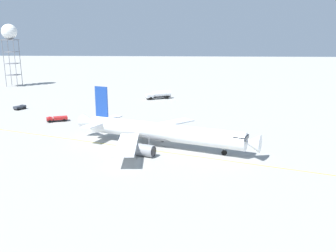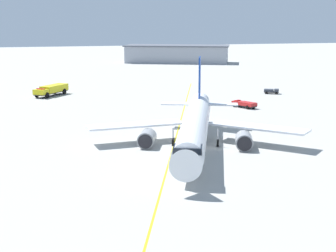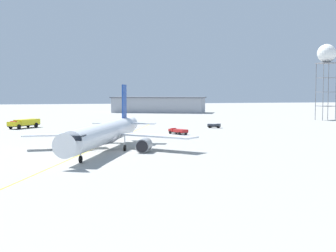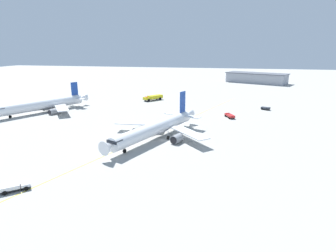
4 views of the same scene
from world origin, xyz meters
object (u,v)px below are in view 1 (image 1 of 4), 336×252
at_px(baggage_truck_truck, 20,107).
at_px(radar_tower, 9,34).
at_px(fuel_tanker_truck, 159,95).
at_px(ops_pickup_truck, 57,119).
at_px(airliner_main, 161,133).

height_order(baggage_truck_truck, radar_tower, radar_tower).
relative_size(fuel_tanker_truck, ops_pickup_truck, 1.62).
distance_m(fuel_tanker_truck, ops_pickup_truck, 44.22).
height_order(baggage_truck_truck, ops_pickup_truck, ops_pickup_truck).
relative_size(airliner_main, baggage_truck_truck, 9.81).
bearing_deg(radar_tower, airliner_main, -139.90).
distance_m(airliner_main, ops_pickup_truck, 36.70).
xyz_separation_m(baggage_truck_truck, radar_tower, (50.50, 25.56, 22.23)).
xyz_separation_m(baggage_truck_truck, ops_pickup_truck, (-15.10, -17.36, 0.10)).
bearing_deg(airliner_main, ops_pickup_truck, 166.43).
distance_m(baggage_truck_truck, fuel_tanker_truck, 47.44).
bearing_deg(radar_tower, baggage_truck_truck, -153.15).
height_order(airliner_main, baggage_truck_truck, airliner_main).
xyz_separation_m(fuel_tanker_truck, ops_pickup_truck, (-36.48, 24.98, -0.77)).
bearing_deg(fuel_tanker_truck, airliner_main, 71.95).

